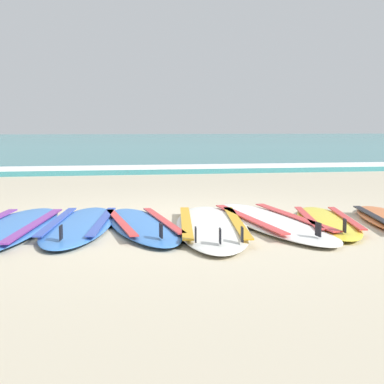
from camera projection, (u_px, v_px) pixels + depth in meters
name	position (u px, v px, depth m)	size (l,w,h in m)	color
ground_plane	(188.00, 224.00, 5.60)	(80.00, 80.00, 0.00)	#C1B599
sea	(96.00, 140.00, 40.65)	(80.00, 60.00, 0.10)	teal
wave_foam_strip	(131.00, 170.00, 11.98)	(80.00, 1.30, 0.11)	white
surfboard_1	(9.00, 228.00, 5.14)	(1.09, 2.63, 0.18)	#3875CC
surfboard_2	(80.00, 225.00, 5.34)	(0.92, 2.34, 0.18)	#3875CC
surfboard_3	(142.00, 225.00, 5.34)	(0.71, 2.19, 0.18)	#3875CC
surfboard_4	(211.00, 225.00, 5.29)	(1.02, 2.60, 0.18)	silver
surfboard_5	(270.00, 221.00, 5.55)	(0.80, 2.57, 0.18)	white
surfboard_6	(327.00, 221.00, 5.53)	(0.91, 2.01, 0.18)	yellow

